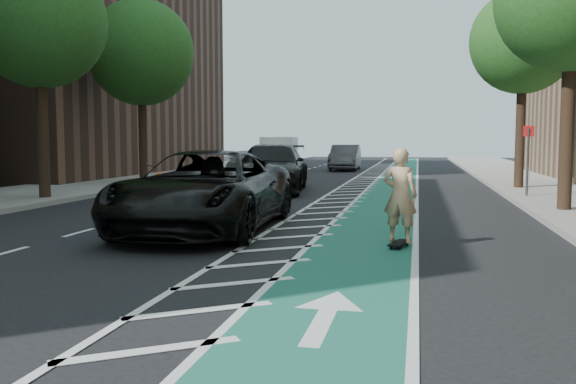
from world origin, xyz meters
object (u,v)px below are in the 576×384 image
(suv_far, at_px, (272,168))
(barrel_a, at_px, (165,189))
(suv_near, at_px, (206,190))
(skateboarder, at_px, (400,195))

(suv_far, bearing_deg, barrel_a, -121.49)
(suv_near, relative_size, suv_far, 1.01)
(skateboarder, xyz_separation_m, suv_near, (-4.33, 1.36, -0.10))
(skateboarder, bearing_deg, barrel_a, -25.78)
(suv_far, height_order, barrel_a, suv_far)
(suv_far, bearing_deg, suv_near, -92.01)
(barrel_a, bearing_deg, suv_far, 65.71)
(suv_far, xyz_separation_m, barrel_a, (-2.26, -5.01, -0.46))
(skateboarder, bearing_deg, suv_near, -2.59)
(skateboarder, height_order, barrel_a, skateboarder)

